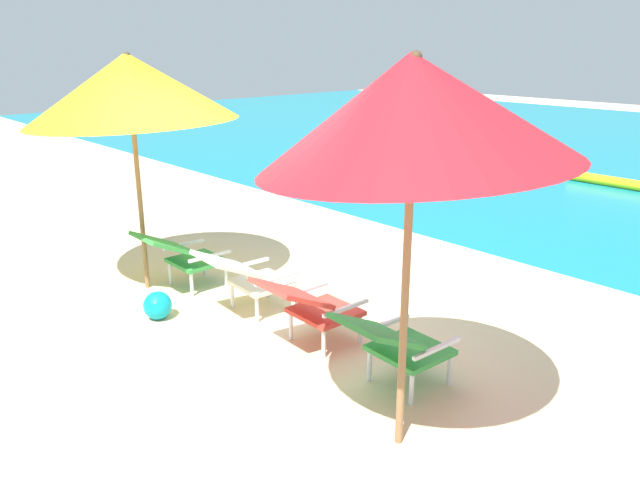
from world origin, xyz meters
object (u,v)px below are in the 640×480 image
lounge_chair_near_left (247,275)px  beach_umbrella_right (413,110)px  swim_buoy (612,181)px  lounge_chair_far_left (182,253)px  lounge_chair_far_right (394,342)px  beach_umbrella_left (130,88)px  lounge_chair_near_right (310,304)px  beach_ball (158,305)px

lounge_chair_near_left → beach_umbrella_right: size_ratio=0.36×
swim_buoy → lounge_chair_far_left: lounge_chair_far_left is taller
swim_buoy → lounge_chair_near_left: bearing=-89.6°
lounge_chair_far_right → beach_umbrella_left: (-3.13, -0.39, 1.68)m
lounge_chair_far_left → swim_buoy: bearing=83.7°
swim_buoy → beach_umbrella_left: bearing=-98.2°
lounge_chair_far_left → lounge_chair_near_right: same height
lounge_chair_near_right → beach_ball: size_ratio=3.31×
lounge_chair_far_left → lounge_chair_far_right: bearing=2.7°
lounge_chair_far_left → lounge_chair_near_right: (1.87, 0.13, 0.00)m
lounge_chair_near_right → beach_ball: lounge_chair_near_right is taller
lounge_chair_far_left → lounge_chair_far_right: size_ratio=0.97×
lounge_chair_far_right → beach_ball: 2.46m
beach_ball → beach_umbrella_right: bearing=5.0°
lounge_chair_far_right → beach_umbrella_left: 3.58m
lounge_chair_far_right → beach_umbrella_right: 1.86m
lounge_chair_near_right → lounge_chair_near_left: bearing=179.8°
lounge_chair_far_left → lounge_chair_far_right: (2.82, 0.13, 0.00)m
lounge_chair_far_left → beach_umbrella_left: 1.73m
swim_buoy → beach_ball: 8.81m
lounge_chair_far_left → lounge_chair_far_right: 2.82m
beach_umbrella_right → lounge_chair_near_right: bearing=162.2°
lounge_chair_near_right → beach_umbrella_right: (1.39, -0.45, 1.74)m
swim_buoy → lounge_chair_far_left: bearing=-96.3°
swim_buoy → lounge_chair_near_right: size_ratio=1.80×
lounge_chair_near_left → lounge_chair_near_right: bearing=-0.2°
swim_buoy → lounge_chair_far_right: (1.91, -8.11, 0.31)m
beach_ball → lounge_chair_far_left: bearing=130.4°
beach_ball → lounge_chair_near_right: bearing=26.2°
lounge_chair_far_right → beach_umbrella_left: beach_umbrella_left is taller
lounge_chair_far_right → beach_umbrella_right: size_ratio=0.36×
lounge_chair_near_left → lounge_chair_near_right: size_ratio=1.02×
lounge_chair_far_left → beach_umbrella_right: size_ratio=0.34×
lounge_chair_far_right → lounge_chair_far_left: bearing=-177.3°
swim_buoy → beach_umbrella_left: beach_umbrella_left is taller
lounge_chair_near_right → beach_umbrella_left: 2.79m
lounge_chair_near_left → lounge_chair_far_right: size_ratio=1.00×
swim_buoy → beach_umbrella_left: 8.82m
lounge_chair_far_left → beach_ball: size_ratio=3.25×
lounge_chair_far_right → beach_umbrella_left: bearing=-172.9°
lounge_chair_far_right → lounge_chair_near_right: bearing=-179.9°
lounge_chair_near_left → lounge_chair_near_right: 0.91m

